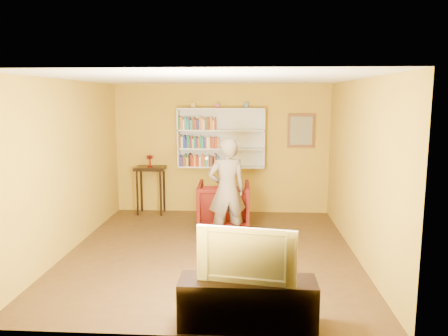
{
  "coord_description": "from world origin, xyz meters",
  "views": [
    {
      "loc": [
        0.6,
        -6.62,
        2.42
      ],
      "look_at": [
        0.16,
        0.75,
        1.23
      ],
      "focal_mm": 35.0,
      "sensor_mm": 36.0,
      "label": 1
    }
  ],
  "objects_px": {
    "bookshelf": "(221,138)",
    "armchair": "(224,205)",
    "tv_cabinet": "(247,303)",
    "television": "(248,253)",
    "console_table": "(150,175)",
    "ruby_lustre": "(150,158)",
    "person": "(227,190)"
  },
  "relations": [
    {
      "from": "console_table",
      "to": "tv_cabinet",
      "type": "relative_size",
      "value": 0.69
    },
    {
      "from": "console_table",
      "to": "tv_cabinet",
      "type": "xyz_separation_m",
      "value": [
        2.06,
        -4.5,
        -0.57
      ]
    },
    {
      "from": "bookshelf",
      "to": "television",
      "type": "bearing_deg",
      "value": -82.78
    },
    {
      "from": "ruby_lustre",
      "to": "television",
      "type": "relative_size",
      "value": 0.23
    },
    {
      "from": "bookshelf",
      "to": "console_table",
      "type": "distance_m",
      "value": 1.67
    },
    {
      "from": "console_table",
      "to": "television",
      "type": "xyz_separation_m",
      "value": [
        2.06,
        -4.5,
        -0.01
      ]
    },
    {
      "from": "ruby_lustre",
      "to": "person",
      "type": "height_order",
      "value": "person"
    },
    {
      "from": "bookshelf",
      "to": "console_table",
      "type": "bearing_deg",
      "value": -173.82
    },
    {
      "from": "bookshelf",
      "to": "armchair",
      "type": "xyz_separation_m",
      "value": [
        0.12,
        -1.13,
        -1.15
      ]
    },
    {
      "from": "bookshelf",
      "to": "tv_cabinet",
      "type": "xyz_separation_m",
      "value": [
        0.59,
        -4.66,
        -1.33
      ]
    },
    {
      "from": "bookshelf",
      "to": "person",
      "type": "distance_m",
      "value": 2.02
    },
    {
      "from": "armchair",
      "to": "ruby_lustre",
      "type": "bearing_deg",
      "value": -33.49
    },
    {
      "from": "armchair",
      "to": "bookshelf",
      "type": "bearing_deg",
      "value": -86.07
    },
    {
      "from": "ruby_lustre",
      "to": "television",
      "type": "distance_m",
      "value": 4.96
    },
    {
      "from": "console_table",
      "to": "armchair",
      "type": "xyz_separation_m",
      "value": [
        1.59,
        -0.97,
        -0.39
      ]
    },
    {
      "from": "console_table",
      "to": "ruby_lustre",
      "type": "distance_m",
      "value": 0.35
    },
    {
      "from": "tv_cabinet",
      "to": "television",
      "type": "xyz_separation_m",
      "value": [
        0.0,
        0.0,
        0.56
      ]
    },
    {
      "from": "ruby_lustre",
      "to": "person",
      "type": "xyz_separation_m",
      "value": [
        1.7,
        -1.72,
        -0.29
      ]
    },
    {
      "from": "ruby_lustre",
      "to": "armchair",
      "type": "bearing_deg",
      "value": -31.34
    },
    {
      "from": "armchair",
      "to": "television",
      "type": "distance_m",
      "value": 3.58
    },
    {
      "from": "tv_cabinet",
      "to": "bookshelf",
      "type": "bearing_deg",
      "value": 97.22
    },
    {
      "from": "ruby_lustre",
      "to": "armchair",
      "type": "distance_m",
      "value": 2.01
    },
    {
      "from": "bookshelf",
      "to": "person",
      "type": "bearing_deg",
      "value": -83.3
    },
    {
      "from": "armchair",
      "to": "tv_cabinet",
      "type": "height_order",
      "value": "armchair"
    },
    {
      "from": "console_table",
      "to": "television",
      "type": "distance_m",
      "value": 4.95
    },
    {
      "from": "bookshelf",
      "to": "tv_cabinet",
      "type": "bearing_deg",
      "value": -82.78
    },
    {
      "from": "person",
      "to": "television",
      "type": "bearing_deg",
      "value": 82.37
    },
    {
      "from": "bookshelf",
      "to": "ruby_lustre",
      "type": "height_order",
      "value": "bookshelf"
    },
    {
      "from": "television",
      "to": "console_table",
      "type": "bearing_deg",
      "value": 123.95
    },
    {
      "from": "person",
      "to": "television",
      "type": "xyz_separation_m",
      "value": [
        0.37,
        -2.78,
        -0.07
      ]
    },
    {
      "from": "bookshelf",
      "to": "armchair",
      "type": "distance_m",
      "value": 1.62
    },
    {
      "from": "ruby_lustre",
      "to": "console_table",
      "type": "bearing_deg",
      "value": -63.43
    }
  ]
}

